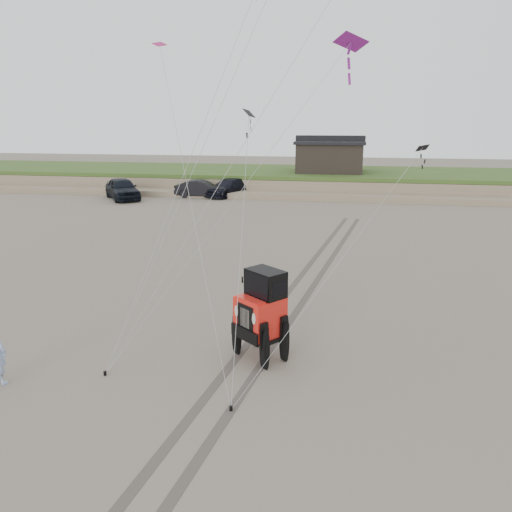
% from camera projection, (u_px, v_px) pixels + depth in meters
% --- Properties ---
extents(ground, '(160.00, 160.00, 0.00)m').
position_uv_depth(ground, '(199.00, 381.00, 12.95)').
color(ground, '#6B6054').
rests_on(ground, ground).
extents(dune_ridge, '(160.00, 14.25, 1.73)m').
position_uv_depth(dune_ridge, '(308.00, 180.00, 48.33)').
color(dune_ridge, '#7A6B54').
rests_on(dune_ridge, ground).
extents(cabin, '(6.40, 5.40, 3.35)m').
position_uv_depth(cabin, '(330.00, 156.00, 46.88)').
color(cabin, black).
rests_on(cabin, dune_ridge).
extents(truck_a, '(4.89, 5.50, 1.80)m').
position_uv_depth(truck_a, '(122.00, 189.00, 41.98)').
color(truck_a, black).
rests_on(truck_a, ground).
extents(truck_b, '(4.48, 1.60, 1.47)m').
position_uv_depth(truck_b, '(201.00, 189.00, 43.06)').
color(truck_b, black).
rests_on(truck_b, ground).
extents(truck_c, '(4.27, 5.63, 1.52)m').
position_uv_depth(truck_c, '(229.00, 187.00, 43.72)').
color(truck_c, black).
rests_on(truck_c, ground).
extents(jeep, '(5.34, 5.77, 2.05)m').
position_uv_depth(jeep, '(260.00, 324.00, 13.96)').
color(jeep, red).
rests_on(jeep, ground).
extents(kite_flock, '(9.64, 8.37, 9.61)m').
position_uv_depth(kite_flock, '(327.00, 11.00, 18.18)').
color(kite_flock, '#B51661').
rests_on(kite_flock, ground).
extents(stake_main, '(0.08, 0.08, 0.12)m').
position_uv_depth(stake_main, '(105.00, 373.00, 13.21)').
color(stake_main, black).
rests_on(stake_main, ground).
extents(stake_aux, '(0.08, 0.08, 0.12)m').
position_uv_depth(stake_aux, '(231.00, 409.00, 11.60)').
color(stake_aux, black).
rests_on(stake_aux, ground).
extents(tire_tracks, '(5.22, 29.74, 0.01)m').
position_uv_depth(tire_tracks, '(303.00, 287.00, 20.21)').
color(tire_tracks, '#4C443D').
rests_on(tire_tracks, ground).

